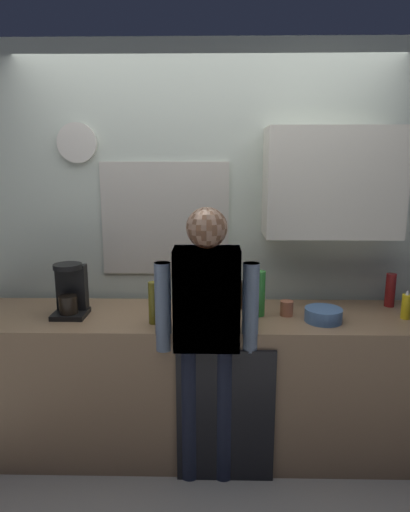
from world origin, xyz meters
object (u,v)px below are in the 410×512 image
at_px(bottle_red_vinegar, 390,290).
at_px(person_at_sink, 207,325).
at_px(bottle_dark_sauce, 242,295).
at_px(person_guest, 207,325).
at_px(bottle_olive_oil, 154,303).
at_px(coffee_maker, 71,292).
at_px(cup_terracotta_mug, 287,308).
at_px(mixing_bowl, 323,315).
at_px(dish_soap, 406,306).
at_px(bottle_clear_soda, 258,293).

distance_m(bottle_red_vinegar, person_at_sink, 1.29).
bearing_deg(bottle_red_vinegar, bottle_dark_sauce, -176.18).
distance_m(person_at_sink, person_guest, 0.00).
xyz_separation_m(bottle_dark_sauce, bottle_olive_oil, (-0.53, -0.28, 0.03)).
height_order(coffee_maker, bottle_olive_oil, coffee_maker).
bearing_deg(cup_terracotta_mug, mixing_bowl, -26.83).
bearing_deg(bottle_olive_oil, cup_terracotta_mug, 10.76).
bearing_deg(dish_soap, person_at_sink, -167.95).
distance_m(bottle_dark_sauce, person_guest, 0.48).
relative_size(bottle_dark_sauce, bottle_red_vinegar, 0.82).
bearing_deg(bottle_clear_soda, bottle_olive_oil, -166.15).
xyz_separation_m(bottle_olive_oil, bottle_red_vinegar, (1.50, 0.34, -0.01)).
xyz_separation_m(cup_terracotta_mug, dish_soap, (0.71, -0.04, 0.03)).
height_order(coffee_maker, bottle_red_vinegar, coffee_maker).
xyz_separation_m(bottle_olive_oil, mixing_bowl, (1.00, 0.05, -0.08)).
bearing_deg(bottle_dark_sauce, cup_terracotta_mug, -25.66).
height_order(bottle_dark_sauce, bottle_red_vinegar, bottle_red_vinegar).
height_order(bottle_olive_oil, bottle_red_vinegar, bottle_olive_oil).
xyz_separation_m(bottle_dark_sauce, bottle_red_vinegar, (0.97, 0.06, 0.02)).
bearing_deg(person_guest, bottle_clear_soda, -150.86).
distance_m(mixing_bowl, dish_soap, 0.51).
bearing_deg(cup_terracotta_mug, coffee_maker, -179.31).
relative_size(dish_soap, person_at_sink, 0.11).
bearing_deg(person_at_sink, bottle_red_vinegar, 32.31).
height_order(dish_soap, person_at_sink, person_at_sink).
distance_m(bottle_clear_soda, dish_soap, 0.89).
bearing_deg(mixing_bowl, person_at_sink, -164.13).
xyz_separation_m(bottle_olive_oil, bottle_clear_soda, (0.62, 0.15, 0.02)).
height_order(coffee_maker, bottle_clear_soda, coffee_maker).
distance_m(bottle_dark_sauce, person_at_sink, 0.48).
bearing_deg(bottle_olive_oil, bottle_clear_soda, 13.85).
relative_size(bottle_clear_soda, cup_terracotta_mug, 3.04).
distance_m(bottle_clear_soda, cup_terracotta_mug, 0.20).
xyz_separation_m(coffee_maker, bottle_dark_sauce, (1.06, 0.14, -0.06)).
bearing_deg(bottle_dark_sauce, bottle_red_vinegar, 3.82).
bearing_deg(person_at_sink, person_guest, 0.00).
bearing_deg(bottle_dark_sauce, bottle_clear_soda, -55.84).
relative_size(bottle_red_vinegar, dish_soap, 1.22).
bearing_deg(cup_terracotta_mug, person_at_sink, -148.59).
distance_m(bottle_clear_soda, person_guest, 0.44).
bearing_deg(dish_soap, cup_terracotta_mug, 176.60).
xyz_separation_m(bottle_dark_sauce, person_at_sink, (-0.22, -0.43, -0.04)).
bearing_deg(person_at_sink, bottle_clear_soda, 54.04).
bearing_deg(bottle_red_vinegar, coffee_maker, -174.14).
height_order(bottle_olive_oil, bottle_clear_soda, bottle_clear_soda).
distance_m(bottle_olive_oil, person_guest, 0.35).
bearing_deg(bottle_clear_soda, coffee_maker, -179.15).
bearing_deg(bottle_dark_sauce, dish_soap, -9.87).
xyz_separation_m(mixing_bowl, person_guest, (-0.69, -0.20, 0.01)).
bearing_deg(mixing_bowl, bottle_red_vinegar, 30.43).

